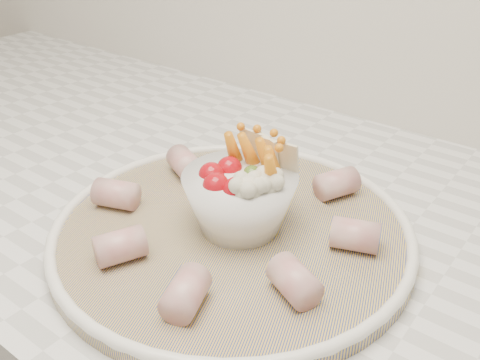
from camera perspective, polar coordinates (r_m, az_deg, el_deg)
The scene contains 3 objects.
serving_platter at distance 0.57m, azimuth -0.85°, elevation -5.31°, with size 0.48×0.48×0.02m.
veggie_bowl at distance 0.54m, azimuth 0.19°, elevation -1.68°, with size 0.12×0.12×0.10m.
cured_meat_rolls at distance 0.56m, azimuth -0.86°, elevation -3.57°, with size 0.30×0.30×0.03m.
Camera 1 is at (0.20, 1.01, 1.26)m, focal length 40.00 mm.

